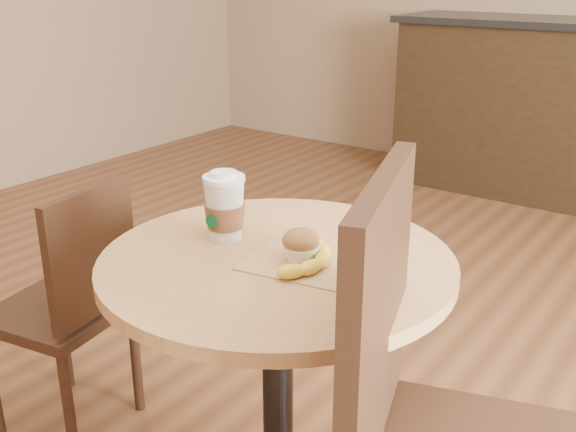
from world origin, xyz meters
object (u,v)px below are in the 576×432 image
object	(u,v)px
chair_left	(71,302)
cafe_table	(278,338)
muffin	(301,245)
coffee_cup	(225,209)
banana	(300,255)

from	to	relation	value
chair_left	cafe_table	bearing A→B (deg)	81.69
cafe_table	muffin	xyz separation A→B (m)	(0.06, 0.01, 0.24)
cafe_table	muffin	bearing A→B (deg)	6.77
coffee_cup	banana	bearing A→B (deg)	-5.20
banana	cafe_table	bearing A→B (deg)	155.81
cafe_table	banana	distance (m)	0.22
cafe_table	banana	bearing A→B (deg)	-0.41
cafe_table	coffee_cup	bearing A→B (deg)	174.56
coffee_cup	muffin	bearing A→B (deg)	-3.31
coffee_cup	muffin	size ratio (longest dim) A/B	1.97
chair_left	muffin	distance (m)	0.86
chair_left	muffin	bearing A→B (deg)	82.07
cafe_table	chair_left	world-z (taller)	chair_left
coffee_cup	muffin	world-z (taller)	coffee_cup
chair_left	muffin	size ratio (longest dim) A/B	9.78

